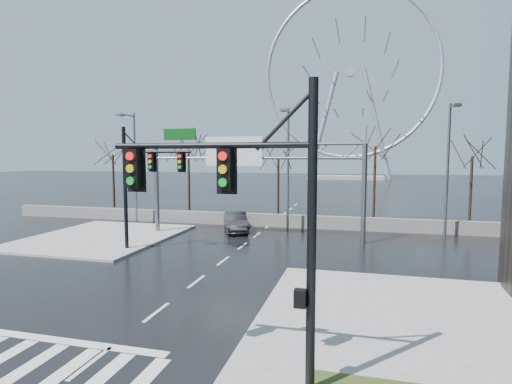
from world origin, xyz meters
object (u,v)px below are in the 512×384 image
(signal_mast_near, at_px, (258,206))
(signal_mast_far, at_px, (140,177))
(sign_gantry, at_px, (248,169))
(car, at_px, (236,222))
(ferris_wheel, at_px, (350,79))

(signal_mast_near, relative_size, signal_mast_far, 1.00)
(signal_mast_near, xyz_separation_m, sign_gantry, (-5.52, 19.00, 0.31))
(signal_mast_far, relative_size, car, 1.67)
(signal_mast_far, distance_m, sign_gantry, 8.14)
(sign_gantry, xyz_separation_m, car, (-1.66, 2.04, -4.39))
(signal_mast_far, relative_size, ferris_wheel, 0.16)
(signal_mast_near, bearing_deg, signal_mast_far, 130.26)
(car, bearing_deg, ferris_wheel, 61.86)
(signal_mast_near, bearing_deg, sign_gantry, 106.19)
(sign_gantry, height_order, ferris_wheel, ferris_wheel)
(ferris_wheel, bearing_deg, signal_mast_near, -89.92)
(signal_mast_near, distance_m, ferris_wheel, 101.29)
(signal_mast_near, distance_m, sign_gantry, 19.79)
(signal_mast_far, bearing_deg, car, 64.49)
(signal_mast_near, height_order, sign_gantry, signal_mast_near)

